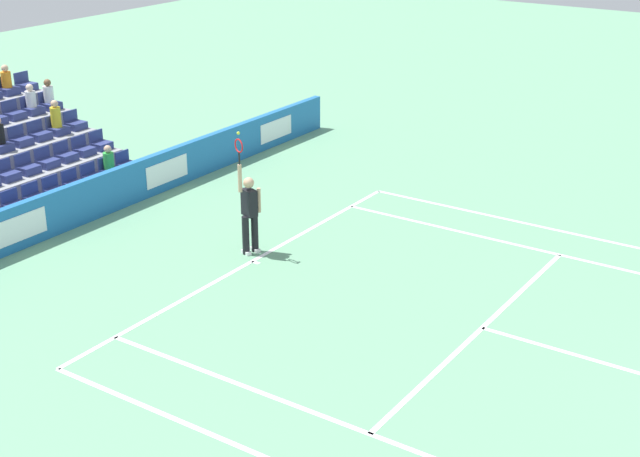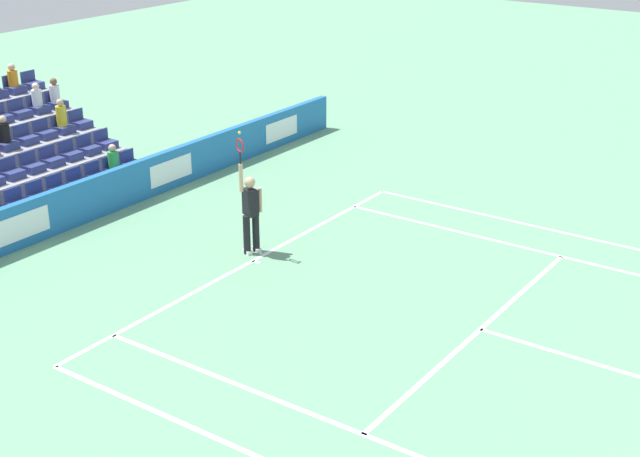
# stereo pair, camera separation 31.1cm
# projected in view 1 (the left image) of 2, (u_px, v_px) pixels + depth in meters

# --- Properties ---
(line_baseline) EXTENTS (10.97, 0.10, 0.01)m
(line_baseline) POSITION_uv_depth(u_px,v_px,m) (252.00, 261.00, 20.01)
(line_baseline) COLOR white
(line_baseline) RESTS_ON ground
(line_service) EXTENTS (8.23, 0.10, 0.01)m
(line_service) POSITION_uv_depth(u_px,v_px,m) (482.00, 328.00, 17.18)
(line_service) COLOR white
(line_service) RESTS_ON ground
(line_singles_sideline_left) EXTENTS (0.10, 11.89, 0.01)m
(line_singles_sideline_left) POSITION_uv_depth(u_px,v_px,m) (396.00, 444.00, 13.78)
(line_singles_sideline_left) COLOR white
(line_singles_sideline_left) RESTS_ON ground
(line_singles_sideline_right) EXTENTS (0.10, 11.89, 0.01)m
(line_singles_sideline_right) POSITION_uv_depth(u_px,v_px,m) (580.00, 259.00, 20.11)
(line_singles_sideline_right) COLOR white
(line_singles_sideline_right) RESTS_ON ground
(line_doubles_sideline_right) EXTENTS (0.10, 11.89, 0.01)m
(line_doubles_sideline_right) POSITION_uv_depth(u_px,v_px,m) (599.00, 239.00, 21.16)
(line_doubles_sideline_right) COLOR white
(line_doubles_sideline_right) RESTS_ON ground
(line_centre_mark) EXTENTS (0.10, 0.20, 0.01)m
(line_centre_mark) POSITION_uv_depth(u_px,v_px,m) (256.00, 262.00, 19.96)
(line_centre_mark) COLOR white
(line_centre_mark) RESTS_ON ground
(sponsor_barrier) EXTENTS (19.43, 0.22, 1.06)m
(sponsor_barrier) POSITION_uv_depth(u_px,v_px,m) (96.00, 197.00, 22.30)
(sponsor_barrier) COLOR #1E66AD
(sponsor_barrier) RESTS_ON ground
(tennis_player) EXTENTS (0.51, 0.43, 2.85)m
(tennis_player) POSITION_uv_depth(u_px,v_px,m) (249.00, 211.00, 20.09)
(tennis_player) COLOR black
(tennis_player) RESTS_ON ground
(stadium_stand) EXTENTS (4.96, 4.75, 2.95)m
(stadium_stand) POSITION_uv_depth(u_px,v_px,m) (0.00, 160.00, 24.03)
(stadium_stand) COLOR gray
(stadium_stand) RESTS_ON ground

